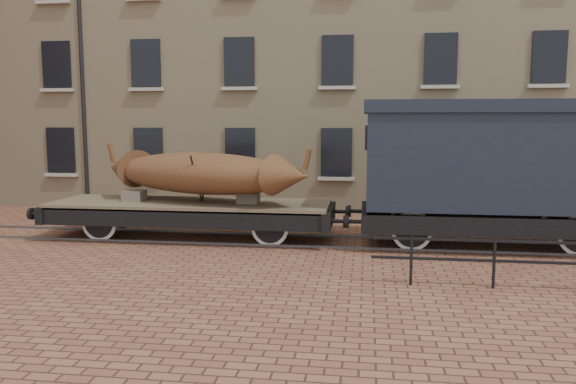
# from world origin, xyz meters

# --- Properties ---
(ground) EXTENTS (90.00, 90.00, 0.00)m
(ground) POSITION_xyz_m (0.00, 0.00, 0.00)
(ground) COLOR brown
(warehouse_cream) EXTENTS (40.00, 10.19, 14.00)m
(warehouse_cream) POSITION_xyz_m (3.00, 9.99, 7.00)
(warehouse_cream) COLOR beige
(warehouse_cream) RESTS_ON ground
(rail_track) EXTENTS (30.00, 1.52, 0.06)m
(rail_track) POSITION_xyz_m (0.00, 0.00, 0.03)
(rail_track) COLOR #59595E
(rail_track) RESTS_ON ground
(flatcar_wagon) EXTENTS (8.79, 2.38, 1.33)m
(flatcar_wagon) POSITION_xyz_m (-2.81, -0.00, 0.83)
(flatcar_wagon) COLOR brown
(flatcar_wagon) RESTS_ON ground
(iron_boat) EXTENTS (6.52, 3.38, 1.58)m
(iron_boat) POSITION_xyz_m (-2.47, 0.00, 1.85)
(iron_boat) COLOR brown
(iron_boat) RESTS_ON flatcar_wagon
(goods_van) EXTENTS (7.38, 2.69, 3.82)m
(goods_van) POSITION_xyz_m (5.25, 0.00, 2.39)
(goods_van) COLOR black
(goods_van) RESTS_ON ground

